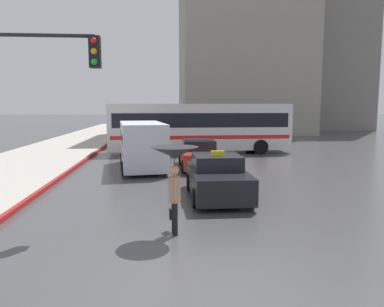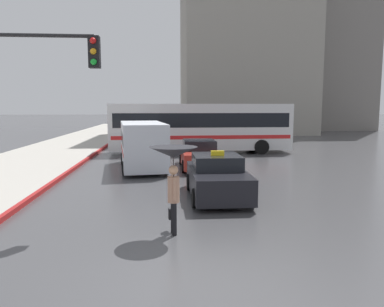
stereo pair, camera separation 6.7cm
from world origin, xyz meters
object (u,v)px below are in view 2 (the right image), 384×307
object	(u,v)px
ambulance_van	(143,143)
city_bus	(200,126)
traffic_light	(24,86)
pedestrian_with_umbrella	(173,162)
taxi	(217,178)
sedan_red	(199,155)

from	to	relation	value
ambulance_van	city_bus	world-z (taller)	city_bus
traffic_light	pedestrian_with_umbrella	bearing A→B (deg)	-17.34
taxi	pedestrian_with_umbrella	world-z (taller)	pedestrian_with_umbrella
sedan_red	traffic_light	size ratio (longest dim) A/B	0.84
pedestrian_with_umbrella	sedan_red	bearing A→B (deg)	-14.36
ambulance_van	city_bus	xyz separation A→B (m)	(3.53, 6.27, 0.54)
sedan_red	city_bus	xyz separation A→B (m)	(0.67, 6.19, 1.17)
sedan_red	city_bus	world-z (taller)	city_bus
city_bus	pedestrian_with_umbrella	bearing A→B (deg)	170.71
ambulance_van	pedestrian_with_umbrella	bearing A→B (deg)	90.09
ambulance_van	city_bus	size ratio (longest dim) A/B	0.47
taxi	ambulance_van	world-z (taller)	ambulance_van
pedestrian_with_umbrella	traffic_light	size ratio (longest dim) A/B	0.41
city_bus	traffic_light	world-z (taller)	traffic_light
sedan_red	pedestrian_with_umbrella	xyz separation A→B (m)	(-1.60, -9.92, 1.13)
taxi	ambulance_van	bearing A→B (deg)	-65.43
city_bus	ambulance_van	bearing A→B (deg)	149.35
city_bus	traffic_light	size ratio (longest dim) A/B	2.32
taxi	traffic_light	bearing A→B (deg)	24.44
ambulance_van	pedestrian_with_umbrella	size ratio (longest dim) A/B	2.62
taxi	ambulance_van	xyz separation A→B (m)	(-2.85, 6.23, 0.61)
traffic_light	city_bus	bearing A→B (deg)	67.96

